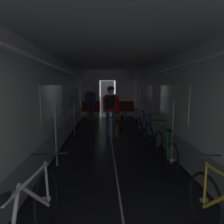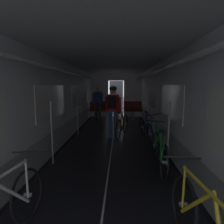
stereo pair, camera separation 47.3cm
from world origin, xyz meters
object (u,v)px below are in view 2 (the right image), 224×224
bench_seat_far_left (99,108)px  bicycle_blue (146,129)px  person_standing_near_bench (98,101)px  person_cyclist_aisle (113,106)px  bench_seat_far_right (133,109)px  bicycle_green (159,150)px  bicycle_orange_in_aisle (122,125)px

bench_seat_far_left → bicycle_blue: bearing=-63.7°
bench_seat_far_left → person_standing_near_bench: 0.55m
person_cyclist_aisle → bicycle_blue: bearing=-11.6°
bicycle_blue → bench_seat_far_right: bearing=92.5°
bicycle_green → person_cyclist_aisle: bearing=114.6°
bicycle_green → bicycle_orange_in_aisle: bearing=106.2°
bench_seat_far_left → person_cyclist_aisle: (0.90, -3.77, 0.50)m
person_cyclist_aisle → person_standing_near_bench: bearing=104.7°
bicycle_green → person_cyclist_aisle: 2.66m
bicycle_green → person_standing_near_bench: (-1.96, 5.73, 0.59)m
bicycle_blue → bicycle_orange_in_aisle: bearing=147.5°
bench_seat_far_left → person_standing_near_bench: bearing=-89.6°
bicycle_green → bench_seat_far_left: bearing=107.8°
bicycle_green → person_cyclist_aisle: person_cyclist_aisle is taller
bicycle_orange_in_aisle → person_standing_near_bench: size_ratio=0.98×
bench_seat_far_left → person_cyclist_aisle: bearing=-76.6°
bench_seat_far_left → bicycle_green: bearing=-72.2°
bench_seat_far_right → bicycle_orange_in_aisle: bearing=-99.6°
bench_seat_far_right → person_standing_near_bench: 1.88m
person_cyclist_aisle → person_standing_near_bench: 3.51m
bicycle_blue → person_cyclist_aisle: 1.30m
bicycle_green → person_standing_near_bench: person_standing_near_bench is taller
bench_seat_far_right → bicycle_blue: bearing=-87.5°
bench_seat_far_left → person_cyclist_aisle: size_ratio=0.57×
bicycle_blue → person_standing_near_bench: bearing=118.6°
person_cyclist_aisle → bicycle_green: bearing=-65.4°
bicycle_blue → person_standing_near_bench: 4.16m
bicycle_blue → bench_seat_far_left: bearing=116.3°
bicycle_blue → bicycle_orange_in_aisle: bicycle_blue is taller
bicycle_blue → person_cyclist_aisle: person_cyclist_aisle is taller
bicycle_green → person_standing_near_bench: bearing=108.9°
bicycle_blue → bicycle_green: (-0.01, -2.11, 0.00)m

